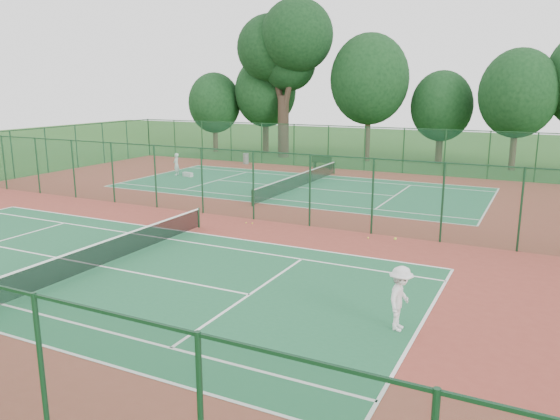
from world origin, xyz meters
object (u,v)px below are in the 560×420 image
object	(u,v)px
bench	(322,162)
big_tree	(285,47)
player_near	(400,298)
player_far	(176,164)
trash_bin	(246,159)
kit_bag	(188,175)

from	to	relation	value
bench	big_tree	size ratio (longest dim) A/B	0.12
player_near	player_far	bearing A→B (deg)	51.00
trash_bin	bench	world-z (taller)	bench
kit_bag	big_tree	distance (m)	16.79
player_far	player_near	bearing A→B (deg)	36.62
player_far	kit_bag	xyz separation A→B (m)	(1.14, -0.17, -0.68)
player_near	player_far	distance (m)	28.84
big_tree	bench	bearing A→B (deg)	-42.25
player_near	trash_bin	world-z (taller)	player_near
big_tree	trash_bin	bearing A→B (deg)	-99.21
trash_bin	player_near	bearing A→B (deg)	-52.75
player_far	bench	world-z (taller)	player_far
player_far	trash_bin	bearing A→B (deg)	155.07
player_near	player_far	world-z (taller)	player_near
player_far	big_tree	bearing A→B (deg)	156.48
player_near	player_far	xyz separation A→B (m)	(-21.79, 18.90, -0.09)
bench	kit_bag	world-z (taller)	bench
player_near	bench	bearing A→B (deg)	28.14
bench	kit_bag	bearing A→B (deg)	-134.33
big_tree	player_near	bearing A→B (deg)	-59.25
trash_bin	kit_bag	xyz separation A→B (m)	(-0.53, -7.72, -0.30)
player_near	player_far	size ratio (longest dim) A/B	1.11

